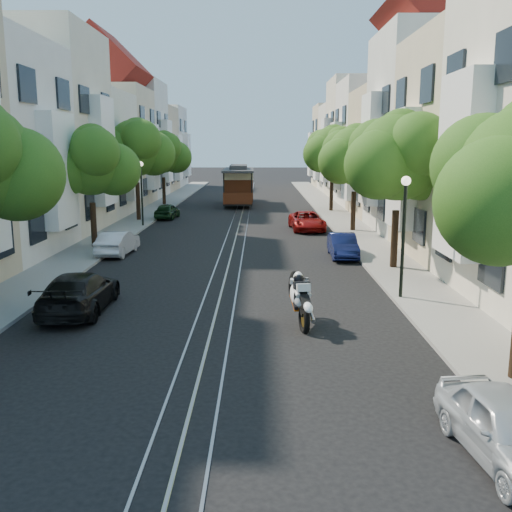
{
  "coord_description": "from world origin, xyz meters",
  "views": [
    {
      "loc": [
        1.41,
        -15.2,
        5.27
      ],
      "look_at": [
        1.27,
        5.2,
        1.32
      ],
      "focal_mm": 40.0,
      "sensor_mm": 36.0,
      "label": 1
    }
  ],
  "objects_px": {
    "parked_car_e_near": "(508,428)",
    "parked_car_e_far": "(307,221)",
    "cable_car": "(239,183)",
    "parked_car_e_mid": "(343,246)",
    "tree_e_d": "(333,151)",
    "lamp_west": "(141,184)",
    "tree_w_b": "(91,163)",
    "tree_e_b": "(400,159)",
    "tree_w_d": "(163,154)",
    "sportbike_rider": "(300,296)",
    "parked_car_w_mid": "(118,243)",
    "parked_car_w_near": "(79,292)",
    "tree_w_c": "(137,149)",
    "tree_e_c": "(356,157)",
    "parked_car_w_far": "(167,211)",
    "lamp_east": "(404,219)"
  },
  "relations": [
    {
      "from": "tree_w_b",
      "to": "tree_w_d",
      "type": "relative_size",
      "value": 0.96
    },
    {
      "from": "tree_w_b",
      "to": "tree_w_c",
      "type": "height_order",
      "value": "tree_w_c"
    },
    {
      "from": "tree_w_b",
      "to": "parked_car_w_mid",
      "type": "height_order",
      "value": "tree_w_b"
    },
    {
      "from": "tree_w_c",
      "to": "tree_e_d",
      "type": "bearing_deg",
      "value": 22.62
    },
    {
      "from": "tree_e_b",
      "to": "tree_w_b",
      "type": "bearing_deg",
      "value": 160.85
    },
    {
      "from": "tree_w_b",
      "to": "parked_car_e_near",
      "type": "height_order",
      "value": "tree_w_b"
    },
    {
      "from": "tree_w_b",
      "to": "parked_car_e_far",
      "type": "distance_m",
      "value": 13.85
    },
    {
      "from": "tree_e_b",
      "to": "parked_car_e_near",
      "type": "distance_m",
      "value": 15.9
    },
    {
      "from": "tree_w_b",
      "to": "parked_car_w_near",
      "type": "bearing_deg",
      "value": -76.56
    },
    {
      "from": "parked_car_w_far",
      "to": "tree_e_c",
      "type": "bearing_deg",
      "value": 157.81
    },
    {
      "from": "parked_car_e_near",
      "to": "parked_car_e_far",
      "type": "bearing_deg",
      "value": 86.31
    },
    {
      "from": "lamp_east",
      "to": "parked_car_e_far",
      "type": "relative_size",
      "value": 0.97
    },
    {
      "from": "tree_w_c",
      "to": "parked_car_w_far",
      "type": "bearing_deg",
      "value": 39.69
    },
    {
      "from": "tree_e_c",
      "to": "parked_car_e_near",
      "type": "distance_m",
      "value": 26.62
    },
    {
      "from": "tree_e_c",
      "to": "parked_car_w_near",
      "type": "relative_size",
      "value": 1.45
    },
    {
      "from": "tree_e_c",
      "to": "tree_w_b",
      "type": "relative_size",
      "value": 1.04
    },
    {
      "from": "tree_e_d",
      "to": "lamp_west",
      "type": "xyz_separation_m",
      "value": [
        -13.56,
        -8.98,
        -2.02
      ]
    },
    {
      "from": "lamp_west",
      "to": "parked_car_w_mid",
      "type": "xyz_separation_m",
      "value": [
        0.72,
        -9.66,
        -2.26
      ]
    },
    {
      "from": "cable_car",
      "to": "parked_car_e_near",
      "type": "height_order",
      "value": "cable_car"
    },
    {
      "from": "cable_car",
      "to": "parked_car_e_near",
      "type": "distance_m",
      "value": 43.27
    },
    {
      "from": "lamp_west",
      "to": "cable_car",
      "type": "distance_m",
      "value": 15.67
    },
    {
      "from": "tree_e_c",
      "to": "cable_car",
      "type": "xyz_separation_m",
      "value": [
        -7.76,
        16.56,
        -2.66
      ]
    },
    {
      "from": "lamp_west",
      "to": "parked_car_e_near",
      "type": "relative_size",
      "value": 1.2
    },
    {
      "from": "cable_car",
      "to": "parked_car_e_mid",
      "type": "height_order",
      "value": "cable_car"
    },
    {
      "from": "tree_e_d",
      "to": "tree_e_b",
      "type": "bearing_deg",
      "value": -90.0
    },
    {
      "from": "tree_e_b",
      "to": "parked_car_w_near",
      "type": "bearing_deg",
      "value": -150.99
    },
    {
      "from": "lamp_west",
      "to": "parked_car_w_far",
      "type": "xyz_separation_m",
      "value": [
        0.91,
        4.43,
        -2.27
      ]
    },
    {
      "from": "parked_car_e_mid",
      "to": "tree_e_d",
      "type": "bearing_deg",
      "value": 85.33
    },
    {
      "from": "tree_e_d",
      "to": "parked_car_w_mid",
      "type": "distance_m",
      "value": 23.03
    },
    {
      "from": "cable_car",
      "to": "parked_car_w_far",
      "type": "height_order",
      "value": "cable_car"
    },
    {
      "from": "sportbike_rider",
      "to": "parked_car_w_near",
      "type": "xyz_separation_m",
      "value": [
        -6.99,
        1.35,
        -0.24
      ]
    },
    {
      "from": "tree_w_d",
      "to": "parked_car_w_near",
      "type": "height_order",
      "value": "tree_w_d"
    },
    {
      "from": "tree_e_d",
      "to": "parked_car_e_far",
      "type": "height_order",
      "value": "tree_e_d"
    },
    {
      "from": "parked_car_e_mid",
      "to": "parked_car_e_far",
      "type": "bearing_deg",
      "value": 97.24
    },
    {
      "from": "lamp_east",
      "to": "tree_e_b",
      "type": "bearing_deg",
      "value": 79.07
    },
    {
      "from": "lamp_east",
      "to": "parked_car_e_far",
      "type": "distance_m",
      "value": 16.89
    },
    {
      "from": "tree_e_c",
      "to": "parked_car_w_far",
      "type": "bearing_deg",
      "value": 152.98
    },
    {
      "from": "tree_w_d",
      "to": "sportbike_rider",
      "type": "xyz_separation_m",
      "value": [
        9.73,
        -34.82,
        -3.7
      ]
    },
    {
      "from": "sportbike_rider",
      "to": "tree_w_c",
      "type": "bearing_deg",
      "value": 103.03
    },
    {
      "from": "parked_car_e_near",
      "to": "parked_car_w_near",
      "type": "relative_size",
      "value": 0.77
    },
    {
      "from": "tree_w_c",
      "to": "parked_car_w_mid",
      "type": "xyz_separation_m",
      "value": [
        1.56,
        -12.64,
        -4.48
      ]
    },
    {
      "from": "tree_w_b",
      "to": "lamp_east",
      "type": "xyz_separation_m",
      "value": [
        13.44,
        -9.98,
        -1.55
      ]
    },
    {
      "from": "tree_w_b",
      "to": "parked_car_e_far",
      "type": "xyz_separation_m",
      "value": [
        11.54,
        6.65,
        -3.8
      ]
    },
    {
      "from": "parked_car_e_near",
      "to": "parked_car_w_near",
      "type": "bearing_deg",
      "value": 132.42
    },
    {
      "from": "tree_w_b",
      "to": "parked_car_e_near",
      "type": "bearing_deg",
      "value": -57.84
    },
    {
      "from": "tree_w_c",
      "to": "lamp_east",
      "type": "height_order",
      "value": "tree_w_c"
    },
    {
      "from": "lamp_west",
      "to": "cable_car",
      "type": "relative_size",
      "value": 0.49
    },
    {
      "from": "sportbike_rider",
      "to": "parked_car_e_far",
      "type": "distance_m",
      "value": 19.56
    },
    {
      "from": "sportbike_rider",
      "to": "parked_car_e_mid",
      "type": "relative_size",
      "value": 0.68
    },
    {
      "from": "tree_w_b",
      "to": "cable_car",
      "type": "xyz_separation_m",
      "value": [
        6.64,
        22.56,
        -2.46
      ]
    }
  ]
}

